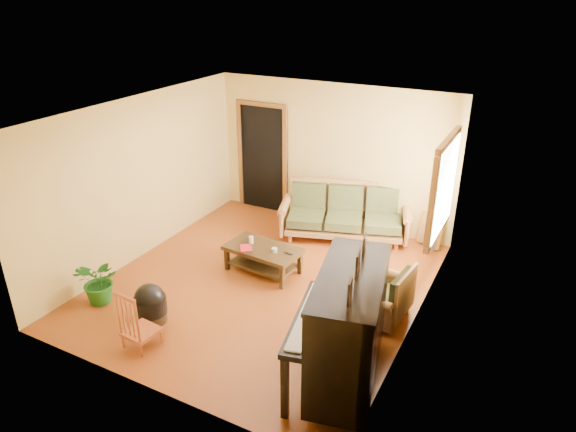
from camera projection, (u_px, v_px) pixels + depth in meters
The scene contains 16 objects.
floor at pixel (264, 283), 7.76m from camera, with size 5.00×5.00×0.00m, color #65290D.
doorway at pixel (263, 159), 9.94m from camera, with size 1.08×0.16×2.05m, color black.
window at pixel (444, 188), 7.25m from camera, with size 0.12×1.36×1.46m, color white.
sofa at pixel (345, 213), 8.95m from camera, with size 2.21×0.93×0.95m, color #8F5D34.
coffee_table at pixel (263, 259), 7.99m from camera, with size 1.16×0.63×0.42m, color black.
armchair at pixel (382, 292), 6.82m from camera, with size 0.76×0.80×0.80m, color #8F5D34.
piano at pixel (348, 331), 5.56m from camera, with size 0.94×1.59×1.41m, color black.
footstool at pixel (151, 308), 6.82m from camera, with size 0.43×0.43×0.41m, color black.
red_chair at pixel (139, 318), 6.27m from camera, with size 0.38×0.42×0.81m, color brown.
leaning_frame at pixel (431, 230), 8.73m from camera, with size 0.45×0.10×0.60m, color #BC923E.
ceramic_crock at pixel (430, 242), 8.69m from camera, with size 0.20×0.20×0.25m, color #313F95.
potted_plant at pixel (100, 281), 7.16m from camera, with size 0.61×0.53×0.68m, color #1C5819.
book at pixel (240, 249), 7.84m from camera, with size 0.18×0.24×0.02m, color maroon.
candle at pixel (251, 240), 8.01m from camera, with size 0.07×0.07×0.12m, color silver.
glass_jar at pixel (275, 250), 7.77m from camera, with size 0.09×0.09×0.06m, color silver.
remote at pixel (289, 253), 7.71m from camera, with size 0.14×0.04×0.01m, color black.
Camera 1 is at (3.39, -5.71, 4.15)m, focal length 32.00 mm.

